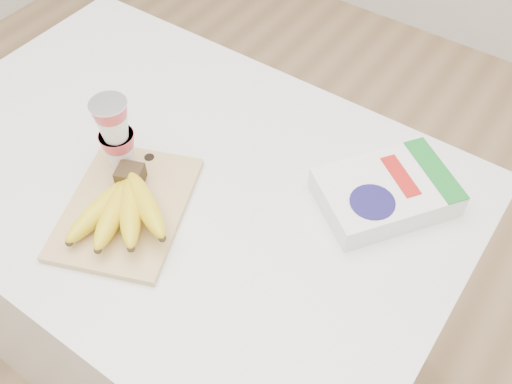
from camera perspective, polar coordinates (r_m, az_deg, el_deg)
table at (r=1.49m, az=-6.30°, el=-8.98°), size 1.14×0.76×0.86m
cutting_board at (r=1.09m, az=-12.80°, el=-1.53°), size 0.31×0.35×0.01m
bananas at (r=1.05m, az=-13.16°, el=-1.44°), size 0.20×0.21×0.07m
yogurt_stack at (r=1.09m, az=-13.89°, el=5.76°), size 0.07×0.07×0.16m
cereal_box at (r=1.09m, az=12.85°, el=-0.02°), size 0.27×0.29×0.05m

